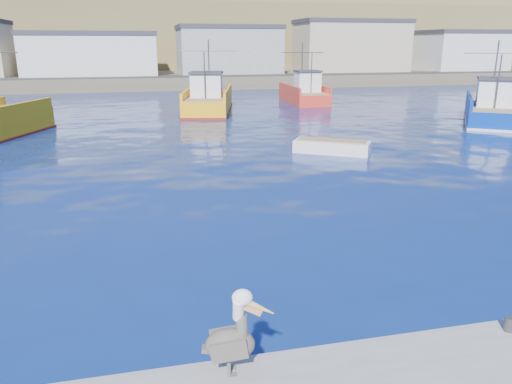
% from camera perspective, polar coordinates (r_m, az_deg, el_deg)
% --- Properties ---
extents(ground, '(260.00, 260.00, 0.00)m').
position_cam_1_polar(ground, '(13.12, 6.40, -11.23)').
color(ground, '#071852').
rests_on(ground, ground).
extents(dock_bollards, '(36.20, 0.20, 0.30)m').
position_cam_1_polar(dock_bollards, '(10.36, 16.32, -15.91)').
color(dock_bollards, '#4C4C4C').
rests_on(dock_bollards, dock).
extents(far_shore, '(200.00, 81.00, 24.00)m').
position_cam_1_polar(far_shore, '(120.18, -11.92, 17.70)').
color(far_shore, brown).
rests_on(far_shore, ground).
extents(trawler_yellow_b, '(6.29, 11.74, 6.50)m').
position_cam_1_polar(trawler_yellow_b, '(46.89, -5.45, 10.38)').
color(trawler_yellow_b, '#FCAD11').
rests_on(trawler_yellow_b, ground).
extents(trawler_blue, '(8.85, 10.66, 6.40)m').
position_cam_1_polar(trawler_blue, '(44.44, 25.30, 8.48)').
color(trawler_blue, '#032F98').
rests_on(trawler_blue, ground).
extents(boat_orange, '(4.65, 9.01, 6.15)m').
position_cam_1_polar(boat_orange, '(54.07, 5.55, 11.23)').
color(boat_orange, red).
rests_on(boat_orange, ground).
extents(skiff_mid, '(4.43, 3.57, 0.93)m').
position_cam_1_polar(skiff_mid, '(29.26, 8.65, 5.01)').
color(skiff_mid, silver).
rests_on(skiff_mid, ground).
extents(skiff_far, '(2.68, 3.81, 0.79)m').
position_cam_1_polar(skiff_far, '(60.11, 23.93, 9.67)').
color(skiff_far, silver).
rests_on(skiff_far, ground).
extents(pelican, '(1.31, 0.64, 1.61)m').
position_cam_1_polar(pelican, '(9.05, -2.69, -16.31)').
color(pelican, '#595451').
rests_on(pelican, dock).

